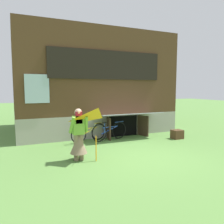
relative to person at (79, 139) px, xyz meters
name	(u,v)px	position (x,y,z in m)	size (l,w,h in m)	color
ground_plane	(143,156)	(2.02, -0.41, -0.67)	(60.00, 60.00, 0.00)	#56843D
log_house	(89,84)	(2.02, 5.20, 1.76)	(7.49, 6.34, 4.85)	#9E998E
person	(79,139)	(0.00, 0.00, 0.00)	(0.61, 0.52, 1.58)	#7F6B51
kite	(99,122)	(0.43, -0.57, 0.56)	(1.03, 1.10, 1.48)	orange
bicycle_blue	(110,131)	(1.90, 2.05, -0.28)	(1.72, 0.40, 0.80)	black
bicycle_yellow	(89,133)	(1.02, 2.16, -0.29)	(1.64, 0.57, 0.78)	black
wooden_crate	(177,134)	(4.69, 1.14, -0.47)	(0.45, 0.39, 0.38)	#4C331E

